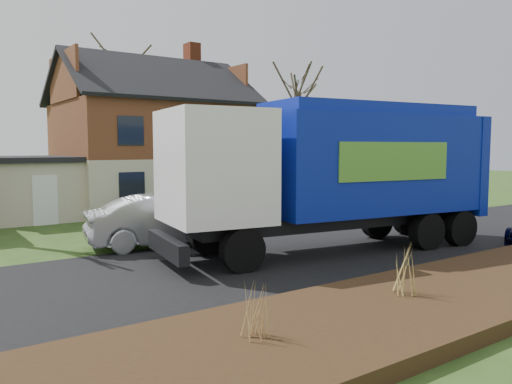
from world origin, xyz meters
TOP-DOWN VIEW (x-y plane):
  - ground at (0.00, 0.00)m, footprint 120.00×120.00m
  - road at (0.00, 0.00)m, footprint 80.00×7.00m
  - mulch_verge at (0.00, -5.30)m, footprint 80.00×3.50m
  - main_house at (1.49, 13.91)m, footprint 12.95×8.95m
  - garbage_truck at (2.25, -0.07)m, footprint 11.05×4.35m
  - silver_sedan at (-1.93, 3.69)m, footprint 5.35×2.67m
  - tree_front_east at (9.01, 10.10)m, footprint 3.23×3.23m
  - tree_back at (3.52, 22.53)m, footprint 3.64×3.64m
  - grass_clump_west at (-4.47, -5.22)m, footprint 0.31×0.26m
  - grass_clump_mid at (-0.72, -5.06)m, footprint 0.35×0.29m

SIDE VIEW (x-z plane):
  - ground at x=0.00m, z-range 0.00..0.00m
  - road at x=0.00m, z-range 0.00..0.02m
  - mulch_verge at x=0.00m, z-range 0.00..0.30m
  - grass_clump_west at x=-4.47m, z-range 0.30..1.13m
  - grass_clump_mid at x=-0.72m, z-range 0.30..1.28m
  - silver_sedan at x=-1.93m, z-range 0.00..1.68m
  - garbage_truck at x=2.25m, z-range 0.35..4.96m
  - main_house at x=1.49m, z-range -0.60..8.66m
  - tree_front_east at x=9.01m, z-range 2.80..11.77m
  - tree_back at x=3.52m, z-range 3.85..15.39m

